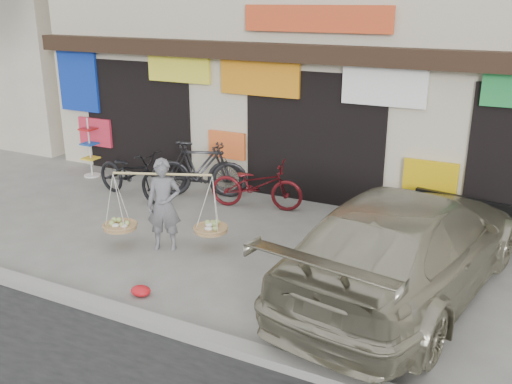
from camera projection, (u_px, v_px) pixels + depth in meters
The scene contains 11 objects.
ground at pixel (229, 266), 9.13m from camera, with size 70.00×70.00×0.00m, color gray.
kerb at pixel (153, 322), 7.43m from camera, with size 70.00×0.25×0.12m, color gray.
shophouse_block at pixel (362, 26), 13.42m from camera, with size 14.00×6.32×7.00m.
street_vendor at pixel (164, 209), 9.53m from camera, with size 2.00×1.16×1.59m.
bike_0 at pixel (132, 174), 12.08m from camera, with size 0.71×2.05×1.08m, color black.
bike_1 at pixel (197, 169), 12.21m from camera, with size 0.57×2.01×1.21m, color black.
bike_2 at pixel (257, 185), 11.50m from camera, with size 0.66×1.89×0.99m, color #500D12.
bike_3 at pixel (201, 169), 12.16m from camera, with size 0.57×2.01×1.21m, color black.
suv at pixel (408, 244), 8.07m from camera, with size 2.97×5.56×1.53m.
display_rack at pixel (90, 153), 13.57m from camera, with size 0.39×0.39×1.42m.
red_bag at pixel (141, 291), 8.21m from camera, with size 0.31×0.25×0.14m, color red.
Camera 1 is at (4.17, -7.15, 4.06)m, focal length 40.00 mm.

